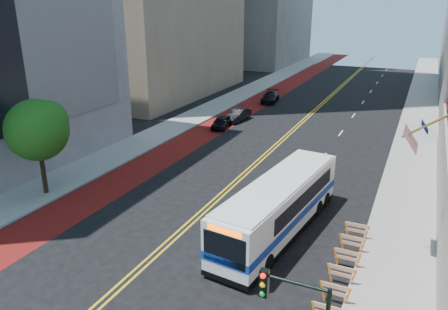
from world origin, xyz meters
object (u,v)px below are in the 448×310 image
street_tree (38,128)px  car_b (238,115)px  car_c (270,97)px  transit_bus (280,205)px  car_a (221,122)px

street_tree → car_b: (4.45, 24.03, -4.24)m
street_tree → car_c: (4.62, 34.68, -4.23)m
transit_bus → car_c: size_ratio=2.63×
car_a → car_c: (0.64, 14.18, 0.04)m
street_tree → car_a: size_ratio=1.78×
car_b → street_tree: bearing=-94.6°
car_c → car_a: bearing=-100.8°
car_c → street_tree: bearing=-105.8°
car_a → transit_bus: bearing=-65.3°
car_a → car_b: bearing=73.3°
street_tree → transit_bus: bearing=6.1°
transit_bus → car_b: (-12.08, 22.26, -1.07)m
car_a → car_b: 3.56m
street_tree → car_b: street_tree is taller
transit_bus → car_b: bearing=125.3°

